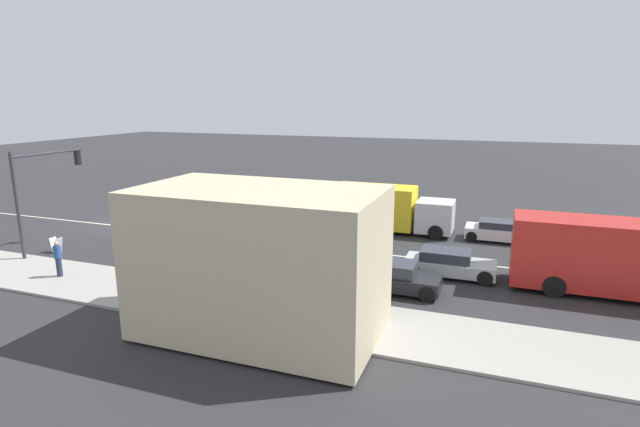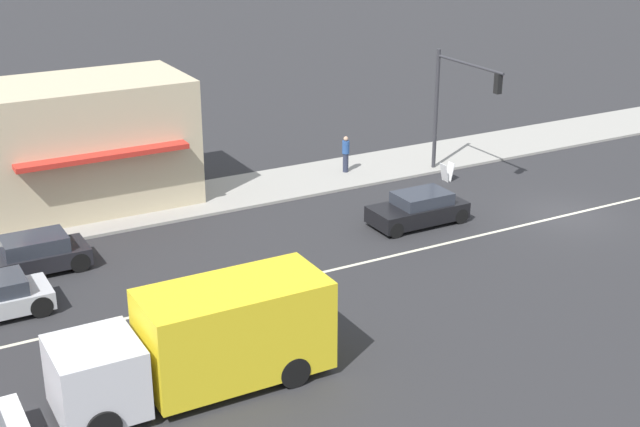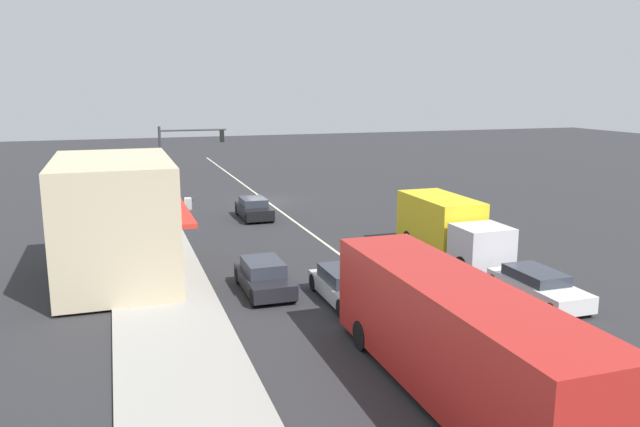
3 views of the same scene
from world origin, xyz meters
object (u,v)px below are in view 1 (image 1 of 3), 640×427
(traffic_signal_main, at_px, (39,183))
(delivery_truck, at_px, (388,209))
(suv_black, at_px, (161,232))
(sedan_dark, at_px, (394,277))
(van_white, at_px, (504,231))
(pedestrian, at_px, (58,258))
(warning_aframe_sign, at_px, (56,245))
(sedan_silver, at_px, (449,263))

(traffic_signal_main, relative_size, delivery_truck, 0.75)
(suv_black, bearing_deg, sedan_dark, 79.10)
(delivery_truck, xyz_separation_m, van_white, (0.00, 7.01, -0.86))
(sedan_dark, xyz_separation_m, suv_black, (-2.80, -14.54, -0.01))
(delivery_truck, bearing_deg, pedestrian, -42.17)
(pedestrian, relative_size, suv_black, 0.44)
(sedan_dark, bearing_deg, pedestrian, -75.33)
(pedestrian, bearing_deg, delivery_truck, 137.83)
(sedan_dark, distance_m, suv_black, 14.81)
(pedestrian, xyz_separation_m, sedan_dark, (-3.97, 15.15, -0.38))
(van_white, bearing_deg, pedestrian, -54.62)
(warning_aframe_sign, bearing_deg, van_white, 115.15)
(traffic_signal_main, distance_m, sedan_silver, 21.84)
(sedan_dark, bearing_deg, suv_black, -100.90)
(pedestrian, height_order, delivery_truck, delivery_truck)
(sedan_dark, bearing_deg, van_white, 155.68)
(sedan_dark, height_order, suv_black, sedan_dark)
(delivery_truck, relative_size, sedan_dark, 1.88)
(pedestrian, distance_m, delivery_truck, 18.85)
(pedestrian, relative_size, warning_aframe_sign, 2.04)
(traffic_signal_main, xyz_separation_m, van_white, (-11.12, 23.67, -3.29))
(traffic_signal_main, height_order, pedestrian, traffic_signal_main)
(sedan_dark, distance_m, van_white, 10.97)
(sedan_silver, relative_size, suv_black, 1.08)
(traffic_signal_main, height_order, van_white, traffic_signal_main)
(pedestrian, relative_size, delivery_truck, 0.23)
(delivery_truck, height_order, sedan_dark, delivery_truck)
(pedestrian, xyz_separation_m, van_white, (-13.97, 19.67, -0.41))
(warning_aframe_sign, bearing_deg, pedestrian, 49.08)
(pedestrian, bearing_deg, traffic_signal_main, -125.38)
(sedan_silver, xyz_separation_m, sedan_dark, (2.80, -2.08, 0.02))
(delivery_truck, xyz_separation_m, sedan_dark, (10.00, 2.49, -0.83))
(sedan_silver, distance_m, suv_black, 16.63)
(delivery_truck, bearing_deg, sedan_silver, 32.46)
(warning_aframe_sign, distance_m, sedan_silver, 21.10)
(delivery_truck, distance_m, sedan_dark, 10.34)
(warning_aframe_sign, distance_m, sedan_dark, 18.71)
(warning_aframe_sign, relative_size, sedan_dark, 0.21)
(sedan_dark, xyz_separation_m, van_white, (-10.00, 4.52, -0.03))
(warning_aframe_sign, height_order, sedan_dark, sedan_dark)
(traffic_signal_main, distance_m, sedan_dark, 19.46)
(van_white, bearing_deg, warning_aframe_sign, -64.85)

